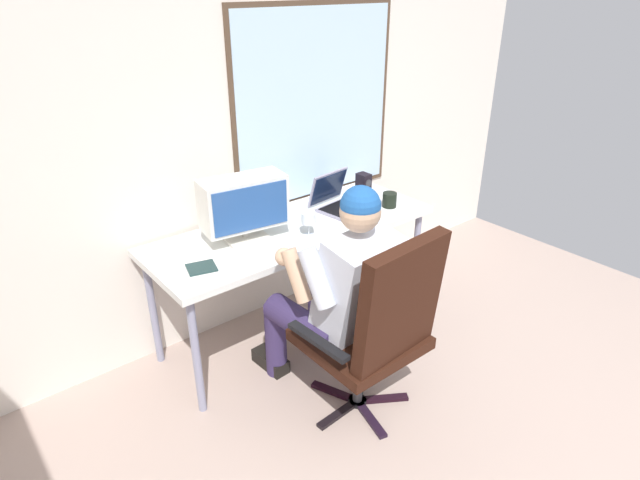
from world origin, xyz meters
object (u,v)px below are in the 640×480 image
person_seated (338,290)px  wine_glass (309,219)px  crt_monitor (244,204)px  office_chair (379,324)px  desk_speaker (363,184)px  laptop (337,199)px  cd_case (201,268)px  desk (294,235)px  coffee_mug (390,200)px

person_seated → wine_glass: bearing=70.9°
crt_monitor → wine_glass: bearing=-32.0°
office_chair → desk_speaker: office_chair is taller
laptop → desk_speaker: laptop is taller
person_seated → cd_case: (-0.51, 0.47, 0.10)m
crt_monitor → cd_case: bearing=-157.5°
crt_monitor → laptop: crt_monitor is taller
wine_glass → desk_speaker: bearing=21.5°
desk → desk_speaker: size_ratio=11.71×
wine_glass → office_chair: bearing=-100.6°
person_seated → crt_monitor: person_seated is taller
laptop → wine_glass: bearing=-151.5°
crt_monitor → coffee_mug: (0.96, -0.18, -0.17)m
wine_glass → cd_case: (-0.65, 0.04, -0.09)m
crt_monitor → desk_speaker: 0.98m
person_seated → wine_glass: person_seated is taller
office_chair → coffee_mug: bearing=42.1°
desk → crt_monitor: crt_monitor is taller
wine_glass → coffee_mug: wine_glass is taller
desk_speaker → cd_case: desk_speaker is taller
cd_case → coffee_mug: bearing=-1.3°
desk_speaker → crt_monitor: bearing=-175.4°
office_chair → cd_case: 0.93m
desk → person_seated: person_seated is taller
desk → crt_monitor: (-0.31, 0.03, 0.27)m
desk_speaker → desk: bearing=-170.4°
laptop → coffee_mug: size_ratio=3.64×
crt_monitor → laptop: (0.69, 0.03, -0.15)m
office_chair → coffee_mug: (0.79, 0.72, 0.21)m
person_seated → coffee_mug: bearing=28.3°
laptop → desk_speaker: size_ratio=2.27×
coffee_mug → crt_monitor: bearing=169.5°
person_seated → laptop: 0.85m
wine_glass → cd_case: 0.66m
person_seated → coffee_mug: person_seated is taller
crt_monitor → wine_glass: size_ratio=3.47×
laptop → office_chair: bearing=-119.8°
office_chair → desk_speaker: size_ratio=6.99×
coffee_mug → office_chair: bearing=-137.9°
cd_case → coffee_mug: 1.31m
person_seated → cd_case: bearing=137.4°
person_seated → wine_glass: size_ratio=8.76×
desk → crt_monitor: 0.41m
cd_case → wine_glass: bearing=-3.5°
person_seated → desk_speaker: 1.08m
desk_speaker → cd_case: 1.35m
crt_monitor → laptop: size_ratio=1.43×
desk → office_chair: bearing=-99.3°
desk → office_chair: (-0.14, -0.86, -0.11)m
office_chair → wine_glass: size_ratio=7.47×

